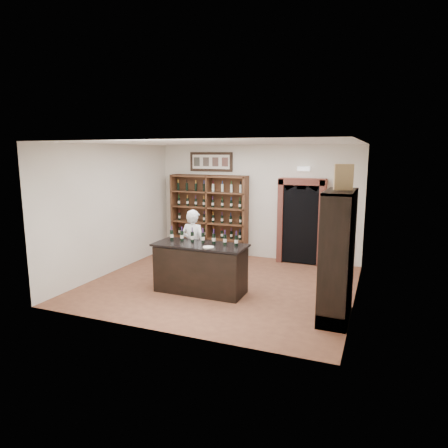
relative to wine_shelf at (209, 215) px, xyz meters
The scene contains 21 objects.
floor 2.89m from the wine_shelf, 60.87° to the right, with size 5.50×5.50×0.00m, color brown.
ceiling 3.28m from the wine_shelf, 60.87° to the right, with size 5.50×5.50×0.00m, color white.
wall_back 1.37m from the wine_shelf, ahead, with size 5.50×0.04×3.00m, color silver.
wall_left 2.78m from the wine_shelf, 121.86° to the right, with size 0.04×5.00×3.00m, color silver.
wall_right 4.69m from the wine_shelf, 29.94° to the right, with size 0.04×5.00×3.00m, color silver.
wine_shelf is the anchor object (origin of this frame).
framed_picture 1.46m from the wine_shelf, 90.00° to the left, with size 1.25×0.04×0.52m, color black.
arched_doorway 2.55m from the wine_shelf, ahead, with size 1.17×0.35×2.17m.
emergency_light 2.86m from the wine_shelf, ahead, with size 0.30×0.10×0.10m, color white.
tasting_counter 3.19m from the wine_shelf, 69.44° to the right, with size 1.88×0.78×1.00m.
counter_bottle_0 2.83m from the wine_shelf, 82.28° to the right, with size 0.07×0.07×0.30m.
counter_bottle_1 2.87m from the wine_shelf, 77.52° to the right, with size 0.07×0.07×0.30m.
counter_bottle_2 2.93m from the wine_shelf, 72.94° to the right, with size 0.07×0.07×0.30m.
counter_bottle_3 3.01m from the wine_shelf, 68.56° to the right, with size 0.07×0.07×0.30m.
counter_bottle_4 3.11m from the wine_shelf, 64.44° to the right, with size 0.07×0.07×0.30m.
counter_bottle_5 3.22m from the wine_shelf, 60.58° to the right, with size 0.07×0.07×0.30m.
counter_bottle_6 3.34m from the wine_shelf, 56.99° to the right, with size 0.07×0.07×0.30m.
side_cabinet 5.02m from the wine_shelf, 40.21° to the right, with size 0.48×1.20×2.20m.
shopkeeper 2.44m from the wine_shelf, 74.44° to the right, with size 0.58×0.38×1.60m, color white.
plate 3.43m from the wine_shelf, 66.39° to the right, with size 0.21×0.21×0.02m, color silver.
wine_crate 5.12m from the wine_shelf, 39.53° to the right, with size 0.30×0.12×0.42m, color tan.
Camera 1 is at (3.14, -7.64, 2.82)m, focal length 32.00 mm.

